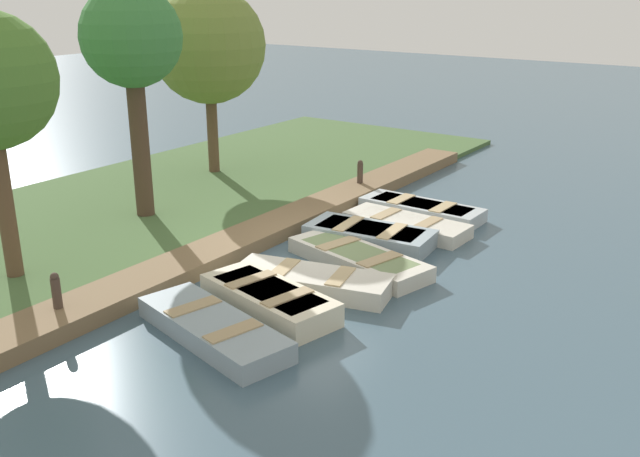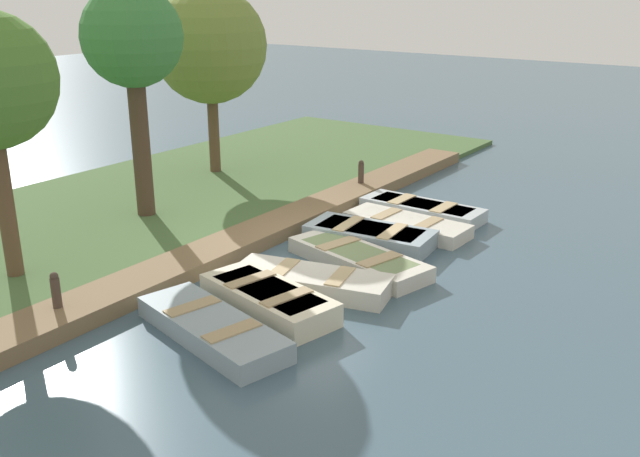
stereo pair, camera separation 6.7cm
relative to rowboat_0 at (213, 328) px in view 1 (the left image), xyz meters
name	(u,v)px [view 1 (the left image)]	position (x,y,z in m)	size (l,w,h in m)	color
ground_plane	(313,252)	(-0.93, 3.99, -0.18)	(80.00, 80.00, 0.00)	#425B6B
shore_bank	(148,208)	(-5.93, 3.99, -0.11)	(8.00, 24.00, 0.14)	#476638
dock_walkway	(261,233)	(-2.30, 3.99, -0.03)	(1.04, 17.94, 0.30)	brown
rowboat_0	(213,328)	(0.00, 0.00, 0.00)	(3.15, 1.69, 0.37)	#8C9EA8
rowboat_1	(269,299)	(0.10, 1.28, 0.04)	(2.77, 1.58, 0.44)	beige
rowboat_2	(312,281)	(0.19, 2.41, 0.00)	(3.05, 1.65, 0.37)	beige
rowboat_3	(358,258)	(0.27, 3.87, -0.01)	(3.25, 1.77, 0.34)	beige
rowboat_4	(370,235)	(-0.20, 5.08, 0.02)	(2.81, 1.46, 0.40)	#8C9EA8
rowboat_5	(406,224)	(0.04, 6.26, -0.02)	(2.87, 1.12, 0.33)	beige
rowboat_6	(421,209)	(-0.20, 7.46, -0.01)	(2.98, 1.05, 0.34)	#B2BCC1
mooring_post_near	(57,298)	(-2.41, -1.08, 0.28)	(0.15, 0.15, 0.91)	#47382D
mooring_post_far	(360,177)	(-2.41, 8.22, 0.28)	(0.15, 0.15, 0.91)	#47382D
park_tree_left	(132,42)	(-5.40, 3.47, 3.90)	(2.23, 2.23, 5.33)	#4C3828
park_tree_center	(208,46)	(-6.85, 7.39, 3.48)	(3.16, 3.16, 5.26)	brown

